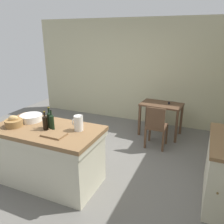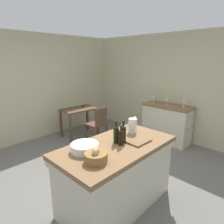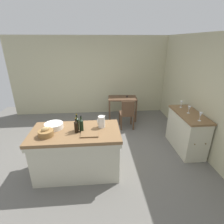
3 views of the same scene
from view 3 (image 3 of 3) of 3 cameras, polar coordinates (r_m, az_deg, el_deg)
The scene contains 17 objects.
ground_plane at distance 4.18m, azimuth -7.02°, elevation -13.42°, with size 6.76×6.76×0.00m, color #66635E.
wall_back at distance 6.10m, azimuth -6.90°, elevation 11.48°, with size 5.32×0.12×2.60m, color #B7B28E.
wall_right at distance 4.30m, azimuth 29.19°, elevation 4.22°, with size 0.12×5.20×2.60m, color #B7B28E.
island_table at distance 3.47m, azimuth -11.38°, elevation -12.20°, with size 1.62×0.87×0.91m.
side_cabinet at distance 4.47m, azimuth 23.19°, elevation -5.81°, with size 0.52×1.17×0.92m.
writing_desk at distance 5.63m, azimuth 3.43°, elevation 3.55°, with size 0.94×0.63×0.80m.
wooden_chair at distance 5.07m, azimuth 4.93°, elevation -0.40°, with size 0.40×0.40×0.89m.
pitcher at distance 3.28m, azimuth -3.46°, elevation -3.15°, with size 0.17×0.13×0.26m.
wash_bowl at distance 3.44m, azimuth -18.49°, elevation -4.28°, with size 0.34×0.34×0.10m, color silver.
bread_basket at distance 3.21m, azimuth -20.86°, elevation -6.35°, with size 0.26×0.26×0.17m.
cutting_board at distance 3.08m, azimuth -7.34°, elevation -7.24°, with size 0.31×0.21×0.02m, color brown.
wine_bottle_dark at distance 3.17m, azimuth -10.00°, elevation -4.18°, with size 0.07×0.07×0.31m.
wine_bottle_amber at distance 3.23m, azimuth -11.36°, elevation -3.71°, with size 0.07×0.07×0.32m.
wine_bottle_green at distance 3.15m, azimuth -11.63°, elevation -4.64°, with size 0.07×0.07×0.28m.
wine_glass_far_left at distance 3.94m, azimuth 26.98°, elevation -0.86°, with size 0.07×0.07×0.19m.
wine_glass_left at distance 4.25m, azimuth 23.94°, elevation 1.11°, with size 0.07×0.07×0.17m.
wine_glass_middle at distance 4.55m, azimuth 21.80°, elevation 2.73°, with size 0.07×0.07×0.16m.
Camera 3 is at (0.21, -3.40, 2.43)m, focal length 27.92 mm.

